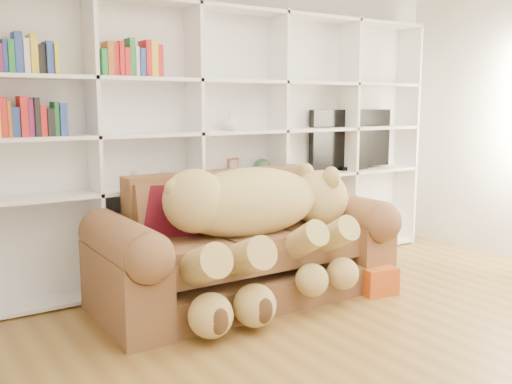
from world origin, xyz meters
TOP-DOWN VIEW (x-y plane):
  - floor at (0.00, 0.00)m, footprint 5.00×5.00m
  - wall_back at (0.00, 2.50)m, footprint 5.00×0.02m
  - bookshelf at (-0.24, 2.36)m, footprint 4.43×0.35m
  - sofa at (-0.35, 1.64)m, footprint 2.37×1.03m
  - teddy_bear at (-0.35, 1.44)m, footprint 1.81×0.98m
  - throw_pillow at (-0.91, 1.81)m, footprint 0.48×0.35m
  - gift_box at (0.62, 1.13)m, footprint 0.33×0.31m
  - tv at (1.42, 2.35)m, footprint 1.06×0.18m
  - picture_frame at (-0.05, 2.30)m, footprint 0.15×0.08m
  - green_vase at (0.27, 2.30)m, footprint 0.18×0.18m
  - figurine_tall at (-1.00, 2.30)m, footprint 0.09×0.09m
  - figurine_short at (-0.73, 2.30)m, footprint 0.09×0.09m
  - snow_globe at (-0.59, 2.30)m, footprint 0.10×0.10m
  - shelf_vase at (-0.08, 2.30)m, footprint 0.20×0.20m

SIDE VIEW (x-z plane):
  - floor at x=0.00m, z-range 0.00..0.00m
  - gift_box at x=0.62m, z-range 0.00..0.23m
  - sofa at x=-0.35m, z-range -0.12..0.88m
  - teddy_bear at x=-0.35m, z-range 0.17..1.22m
  - throw_pillow at x=-0.91m, z-range 0.50..0.95m
  - snow_globe at x=-0.59m, z-range 0.87..0.97m
  - figurine_short at x=-0.73m, z-range 0.86..1.00m
  - figurine_tall at x=-1.00m, z-range 0.86..1.01m
  - green_vase at x=0.27m, z-range 0.86..1.04m
  - picture_frame at x=-0.05m, z-range 0.87..1.06m
  - tv at x=1.42m, z-range 0.86..1.49m
  - bookshelf at x=-0.24m, z-range 0.11..2.51m
  - wall_back at x=0.00m, z-range 0.00..2.70m
  - shelf_vase at x=-0.08m, z-range 1.31..1.48m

